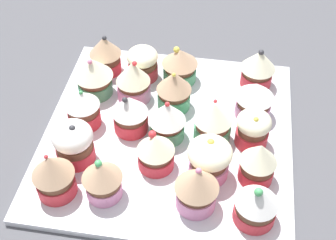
# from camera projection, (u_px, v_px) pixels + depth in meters

# --- Properties ---
(ground_plane) EXTENTS (1.80, 1.80, 0.03)m
(ground_plane) POSITION_uv_depth(u_px,v_px,m) (168.00, 143.00, 0.78)
(ground_plane) COLOR #4C4C51
(baking_tray) EXTENTS (0.40, 0.40, 0.01)m
(baking_tray) POSITION_uv_depth(u_px,v_px,m) (168.00, 135.00, 0.77)
(baking_tray) COLOR silver
(baking_tray) RESTS_ON ground_plane
(cupcake_0) EXTENTS (0.06, 0.06, 0.08)m
(cupcake_0) POSITION_uv_depth(u_px,v_px,m) (257.00, 203.00, 0.62)
(cupcake_0) COLOR #D1333D
(cupcake_0) RESTS_ON baking_tray
(cupcake_1) EXTENTS (0.05, 0.05, 0.07)m
(cupcake_1) POSITION_uv_depth(u_px,v_px,m) (258.00, 162.00, 0.67)
(cupcake_1) COLOR #D1333D
(cupcake_1) RESTS_ON baking_tray
(cupcake_2) EXTENTS (0.05, 0.05, 0.07)m
(cupcake_2) POSITION_uv_depth(u_px,v_px,m) (253.00, 131.00, 0.72)
(cupcake_2) COLOR #D1333D
(cupcake_2) RESTS_ON baking_tray
(cupcake_3) EXTENTS (0.06, 0.06, 0.07)m
(cupcake_3) POSITION_uv_depth(u_px,v_px,m) (254.00, 99.00, 0.76)
(cupcake_3) COLOR pink
(cupcake_3) RESTS_ON baking_tray
(cupcake_4) EXTENTS (0.06, 0.06, 0.08)m
(cupcake_4) POSITION_uv_depth(u_px,v_px,m) (258.00, 67.00, 0.82)
(cupcake_4) COLOR #D1333D
(cupcake_4) RESTS_ON baking_tray
(cupcake_5) EXTENTS (0.06, 0.06, 0.08)m
(cupcake_5) POSITION_uv_depth(u_px,v_px,m) (197.00, 188.00, 0.64)
(cupcake_5) COLOR pink
(cupcake_5) RESTS_ON baking_tray
(cupcake_6) EXTENTS (0.07, 0.07, 0.07)m
(cupcake_6) POSITION_uv_depth(u_px,v_px,m) (209.00, 158.00, 0.68)
(cupcake_6) COLOR pink
(cupcake_6) RESTS_ON baking_tray
(cupcake_7) EXTENTS (0.06, 0.06, 0.08)m
(cupcake_7) POSITION_uv_depth(u_px,v_px,m) (213.00, 119.00, 0.73)
(cupcake_7) COLOR #4C9E6B
(cupcake_7) RESTS_ON baking_tray
(cupcake_8) EXTENTS (0.06, 0.06, 0.07)m
(cupcake_8) POSITION_uv_depth(u_px,v_px,m) (156.00, 151.00, 0.69)
(cupcake_8) COLOR #D1333D
(cupcake_8) RESTS_ON baking_tray
(cupcake_9) EXTENTS (0.06, 0.06, 0.08)m
(cupcake_9) POSITION_uv_depth(u_px,v_px,m) (166.00, 119.00, 0.73)
(cupcake_9) COLOR #4C9E6B
(cupcake_9) RESTS_ON baking_tray
(cupcake_10) EXTENTS (0.06, 0.06, 0.08)m
(cupcake_10) POSITION_uv_depth(u_px,v_px,m) (173.00, 89.00, 0.78)
(cupcake_10) COLOR #4C9E6B
(cupcake_10) RESTS_ON baking_tray
(cupcake_11) EXTENTS (0.06, 0.06, 0.07)m
(cupcake_11) POSITION_uv_depth(u_px,v_px,m) (177.00, 64.00, 0.83)
(cupcake_11) COLOR #4C9E6B
(cupcake_11) RESTS_ON baking_tray
(cupcake_12) EXTENTS (0.06, 0.06, 0.07)m
(cupcake_12) POSITION_uv_depth(u_px,v_px,m) (102.00, 178.00, 0.65)
(cupcake_12) COLOR pink
(cupcake_12) RESTS_ON baking_tray
(cupcake_13) EXTENTS (0.06, 0.06, 0.07)m
(cupcake_13) POSITION_uv_depth(u_px,v_px,m) (130.00, 113.00, 0.74)
(cupcake_13) COLOR #D1333D
(cupcake_13) RESTS_ON baking_tray
(cupcake_14) EXTENTS (0.06, 0.06, 0.08)m
(cupcake_14) POSITION_uv_depth(u_px,v_px,m) (133.00, 80.00, 0.79)
(cupcake_14) COLOR pink
(cupcake_14) RESTS_ON baking_tray
(cupcake_15) EXTENTS (0.06, 0.06, 0.06)m
(cupcake_15) POSITION_uv_depth(u_px,v_px,m) (143.00, 63.00, 0.84)
(cupcake_15) COLOR #D1333D
(cupcake_15) RESTS_ON baking_tray
(cupcake_16) EXTENTS (0.06, 0.06, 0.08)m
(cupcake_16) POSITION_uv_depth(u_px,v_px,m) (53.00, 174.00, 0.65)
(cupcake_16) COLOR #D1333D
(cupcake_16) RESTS_ON baking_tray
(cupcake_17) EXTENTS (0.06, 0.06, 0.08)m
(cupcake_17) POSITION_uv_depth(u_px,v_px,m) (74.00, 142.00, 0.70)
(cupcake_17) COLOR #D1333D
(cupcake_17) RESTS_ON baking_tray
(cupcake_18) EXTENTS (0.06, 0.06, 0.07)m
(cupcake_18) POSITION_uv_depth(u_px,v_px,m) (83.00, 107.00, 0.75)
(cupcake_18) COLOR #D1333D
(cupcake_18) RESTS_ON baking_tray
(cupcake_19) EXTENTS (0.07, 0.07, 0.08)m
(cupcake_19) POSITION_uv_depth(u_px,v_px,m) (94.00, 75.00, 0.80)
(cupcake_19) COLOR #4C9E6B
(cupcake_19) RESTS_ON baking_tray
(cupcake_20) EXTENTS (0.06, 0.06, 0.08)m
(cupcake_20) POSITION_uv_depth(u_px,v_px,m) (105.00, 54.00, 0.84)
(cupcake_20) COLOR #D1333D
(cupcake_20) RESTS_ON baking_tray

